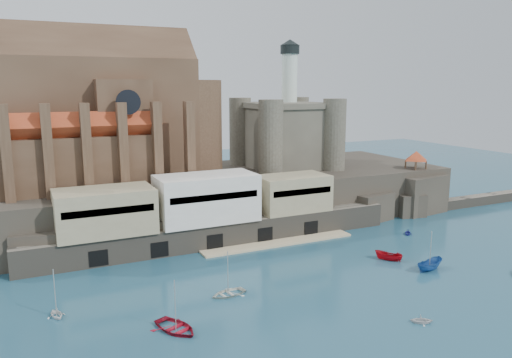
{
  "coord_description": "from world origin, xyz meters",
  "views": [
    {
      "loc": [
        -40.07,
        -60.31,
        29.04
      ],
      "look_at": [
        4.08,
        32.0,
        9.65
      ],
      "focal_mm": 35.0,
      "sensor_mm": 36.0,
      "label": 1
    }
  ],
  "objects": [
    {
      "name": "pavilion",
      "position": [
        42.0,
        26.0,
        12.73
      ],
      "size": [
        6.4,
        6.4,
        5.4
      ],
      "color": "#473121",
      "rests_on": "rock_outcrop"
    },
    {
      "name": "boat_4",
      "position": [
        -37.5,
        3.79,
        0.0
      ],
      "size": [
        2.95,
        2.19,
        3.06
      ],
      "primitive_type": "imported",
      "rotation": [
        0.0,
        0.0,
        3.38
      ],
      "color": "white",
      "rests_on": "ground"
    },
    {
      "name": "church",
      "position": [
        -24.13,
        41.85,
        22.13
      ],
      "size": [
        47.0,
        25.93,
        30.51
      ],
      "color": "#473121",
      "rests_on": "promontory"
    },
    {
      "name": "boat_5",
      "position": [
        14.53,
        2.15,
        0.0
      ],
      "size": [
        2.47,
        2.48,
        4.63
      ],
      "primitive_type": "imported",
      "rotation": [
        0.0,
        0.0,
        3.78
      ],
      "color": "#A90711",
      "rests_on": "ground"
    },
    {
      "name": "castle_keep",
      "position": [
        16.08,
        41.08,
        18.31
      ],
      "size": [
        21.2,
        21.2,
        29.3
      ],
      "color": "#4B473B",
      "rests_on": "promontory"
    },
    {
      "name": "quay",
      "position": [
        -10.19,
        23.07,
        6.07
      ],
      "size": [
        70.0,
        12.0,
        13.05
      ],
      "color": "#655E51",
      "rests_on": "ground"
    },
    {
      "name": "ground",
      "position": [
        0.0,
        0.0,
        0.0
      ],
      "size": [
        300.0,
        300.0,
        0.0
      ],
      "primitive_type": "plane",
      "color": "navy",
      "rests_on": "ground"
    },
    {
      "name": "boat_1",
      "position": [
        3.17,
        -17.41,
        0.0
      ],
      "size": [
        2.42,
        2.79,
        2.77
      ],
      "primitive_type": "imported",
      "rotation": [
        0.0,
        0.0,
        1.07
      ],
      "color": "silver",
      "rests_on": "ground"
    },
    {
      "name": "boat_2",
      "position": [
        17.35,
        -4.3,
        0.0
      ],
      "size": [
        2.45,
        2.41,
        5.49
      ],
      "primitive_type": "imported",
      "rotation": [
        0.0,
        0.0,
        1.75
      ],
      "color": "#1C4B91",
      "rests_on": "ground"
    },
    {
      "name": "boat_7",
      "position": [
        27.74,
        12.05,
        0.0
      ],
      "size": [
        2.62,
        2.61,
        2.66
      ],
      "primitive_type": "imported",
      "rotation": [
        0.0,
        0.0,
        5.51
      ],
      "color": "navy",
      "rests_on": "ground"
    },
    {
      "name": "rock_outcrop",
      "position": [
        42.0,
        25.84,
        4.02
      ],
      "size": [
        14.5,
        10.5,
        8.7
      ],
      "color": "#29241E",
      "rests_on": "ground"
    },
    {
      "name": "promontory",
      "position": [
        -0.19,
        39.37,
        4.92
      ],
      "size": [
        100.0,
        36.0,
        10.0
      ],
      "color": "#29241E",
      "rests_on": "ground"
    },
    {
      "name": "breakwater",
      "position": [
        66.0,
        24.0,
        0.0
      ],
      "size": [
        40.0,
        3.0,
        2.4
      ],
      "primitive_type": "cube",
      "color": "#655E51",
      "rests_on": "ground"
    },
    {
      "name": "boat_0",
      "position": [
        -24.84,
        -6.14,
        0.0
      ],
      "size": [
        4.75,
        2.97,
        6.42
      ],
      "primitive_type": "imported",
      "rotation": [
        0.0,
        0.0,
        0.39
      ],
      "color": "maroon",
      "rests_on": "ground"
    },
    {
      "name": "boat_6",
      "position": [
        -15.24,
        0.7,
        0.0
      ],
      "size": [
        1.72,
        3.87,
        5.24
      ],
      "primitive_type": "imported",
      "rotation": [
        0.0,
        0.0,
        4.89
      ],
      "color": "silver",
      "rests_on": "ground"
    }
  ]
}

